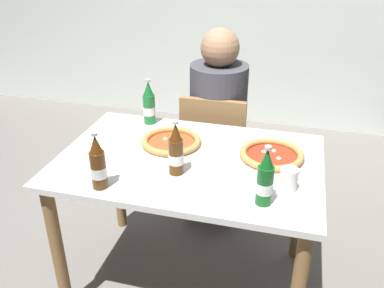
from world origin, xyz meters
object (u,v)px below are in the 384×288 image
at_px(beer_bottle_center, 265,180).
at_px(beer_bottle_right, 176,152).
at_px(beer_bottle_left, 98,165).
at_px(pizza_margherita_near, 171,142).
at_px(paper_cup, 289,179).
at_px(pizza_marinara_far, 272,156).
at_px(beer_bottle_extra, 149,105).
at_px(diner_seated, 217,131).
at_px(chair_behind_table, 215,149).
at_px(napkin_with_cutlery, 99,152).
at_px(dining_table_main, 189,179).

xyz_separation_m(beer_bottle_center, beer_bottle_right, (-0.39, 0.13, 0.00)).
distance_m(beer_bottle_left, beer_bottle_right, 0.33).
distance_m(pizza_margherita_near, paper_cup, 0.62).
bearing_deg(beer_bottle_left, pizza_marinara_far, 31.80).
height_order(pizza_marinara_far, beer_bottle_extra, beer_bottle_extra).
bearing_deg(diner_seated, pizza_margherita_near, -101.45).
bearing_deg(chair_behind_table, napkin_with_cutlery, 57.02).
relative_size(pizza_margherita_near, napkin_with_cutlery, 1.43).
height_order(beer_bottle_center, paper_cup, beer_bottle_center).
height_order(dining_table_main, beer_bottle_extra, beer_bottle_extra).
distance_m(beer_bottle_left, beer_bottle_extra, 0.65).
relative_size(pizza_marinara_far, beer_bottle_extra, 1.29).
bearing_deg(dining_table_main, diner_seated, 90.18).
distance_m(chair_behind_table, napkin_with_cutlery, 0.83).
xyz_separation_m(dining_table_main, paper_cup, (0.45, -0.14, 0.16)).
xyz_separation_m(pizza_marinara_far, beer_bottle_extra, (-0.68, 0.24, 0.08)).
xyz_separation_m(chair_behind_table, diner_seated, (-0.00, 0.05, 0.10)).
bearing_deg(napkin_with_cutlery, beer_bottle_extra, 73.37).
bearing_deg(paper_cup, napkin_with_cutlery, 174.41).
xyz_separation_m(beer_bottle_center, napkin_with_cutlery, (-0.79, 0.21, -0.10)).
bearing_deg(pizza_margherita_near, beer_bottle_right, -67.56).
bearing_deg(pizza_marinara_far, beer_bottle_left, -148.20).
bearing_deg(paper_cup, diner_seated, 119.50).
bearing_deg(beer_bottle_extra, chair_behind_table, 42.36).
bearing_deg(beer_bottle_left, chair_behind_table, 72.78).
bearing_deg(pizza_marinara_far, beer_bottle_center, -89.96).
height_order(beer_bottle_left, napkin_with_cutlery, beer_bottle_left).
bearing_deg(beer_bottle_left, beer_bottle_right, 34.47).
bearing_deg(beer_bottle_extra, beer_bottle_right, -57.90).
height_order(pizza_margherita_near, napkin_with_cutlery, pizza_margherita_near).
height_order(beer_bottle_left, beer_bottle_extra, same).
xyz_separation_m(pizza_marinara_far, paper_cup, (0.09, -0.23, 0.03)).
bearing_deg(beer_bottle_left, dining_table_main, 47.86).
xyz_separation_m(beer_bottle_extra, paper_cup, (0.76, -0.47, -0.06)).
relative_size(pizza_margherita_near, pizza_marinara_far, 0.99).
relative_size(dining_table_main, chair_behind_table, 1.41).
xyz_separation_m(beer_bottle_left, napkin_with_cutlery, (-0.14, 0.26, -0.10)).
bearing_deg(diner_seated, beer_bottle_center, -68.22).
xyz_separation_m(chair_behind_table, pizza_marinara_far, (0.37, -0.52, 0.29)).
bearing_deg(pizza_marinara_far, beer_bottle_extra, 160.40).
distance_m(beer_bottle_extra, paper_cup, 0.90).
bearing_deg(paper_cup, beer_bottle_center, -125.55).
xyz_separation_m(dining_table_main, beer_bottle_center, (0.37, -0.26, 0.22)).
distance_m(dining_table_main, diner_seated, 0.66).
bearing_deg(beer_bottle_center, paper_cup, 54.45).
bearing_deg(pizza_margherita_near, beer_bottle_center, -36.55).
height_order(pizza_margherita_near, beer_bottle_right, beer_bottle_right).
xyz_separation_m(pizza_margherita_near, beer_bottle_left, (-0.17, -0.42, 0.08)).
distance_m(beer_bottle_left, beer_bottle_center, 0.66).
bearing_deg(diner_seated, pizza_marinara_far, -57.32).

